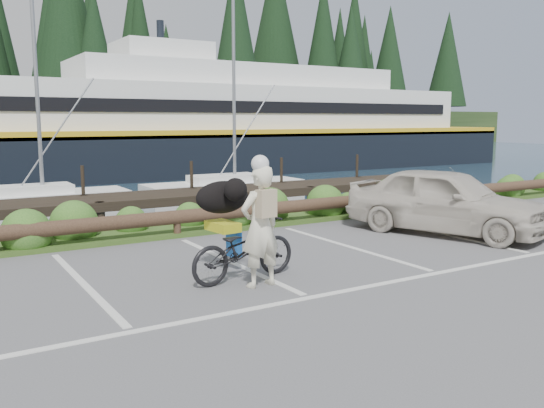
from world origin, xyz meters
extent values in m
plane|color=#565658|center=(0.00, 0.00, 0.00)|extent=(72.00, 72.00, 0.00)
cube|color=#3D5B21|center=(0.00, 5.30, 0.05)|extent=(34.00, 1.60, 0.10)
imported|color=black|center=(-0.35, 0.92, 0.50)|extent=(1.96, 0.87, 1.00)
imported|color=#EEE9CA|center=(-0.30, 0.48, 0.93)|extent=(0.72, 0.52, 1.86)
ellipsoid|color=black|center=(-0.42, 1.53, 1.27)|extent=(0.56, 0.98, 0.54)
imported|color=beige|center=(5.31, 1.93, 0.75)|extent=(3.18, 4.72, 1.49)
camera|label=1|loc=(-4.58, -6.92, 2.52)|focal=38.00mm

